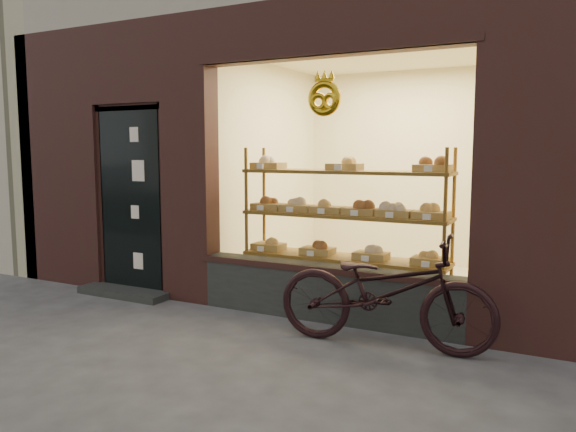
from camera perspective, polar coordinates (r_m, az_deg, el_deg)
The scene contains 3 objects.
ground at distance 4.20m, azimuth -14.28°, elevation -16.99°, with size 90.00×90.00×0.00m, color #3D3D3D.
display_shelf at distance 5.87m, azimuth 5.70°, elevation -1.36°, with size 2.20×0.45×1.70m.
bicycle at distance 4.86m, azimuth 9.78°, elevation -7.52°, with size 0.65×1.86×0.98m, color black.
Camera 1 is at (2.59, -2.85, 1.67)m, focal length 35.00 mm.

